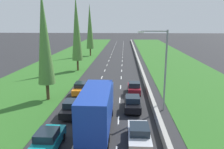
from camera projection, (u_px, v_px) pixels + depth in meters
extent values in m
plane|color=#28282B|center=(116.00, 59.00, 60.95)|extent=(300.00, 300.00, 0.00)
cube|color=#2D6623|center=(70.00, 59.00, 61.63)|extent=(14.00, 140.00, 0.04)
cube|color=#2D6623|center=(169.00, 59.00, 60.17)|extent=(14.00, 140.00, 0.04)
cube|color=#9E9B93|center=(137.00, 58.00, 60.55)|extent=(0.44, 120.00, 0.85)
cube|color=white|center=(85.00, 119.00, 23.13)|extent=(0.14, 2.00, 0.01)
cube|color=white|center=(93.00, 100.00, 28.96)|extent=(0.14, 2.00, 0.01)
cube|color=white|center=(98.00, 87.00, 34.79)|extent=(0.14, 2.00, 0.01)
cube|color=white|center=(102.00, 77.00, 40.63)|extent=(0.14, 2.00, 0.01)
cube|color=white|center=(105.00, 70.00, 46.46)|extent=(0.14, 2.00, 0.01)
cube|color=white|center=(107.00, 65.00, 52.29)|extent=(0.14, 2.00, 0.01)
cube|color=white|center=(109.00, 61.00, 58.13)|extent=(0.14, 2.00, 0.01)
cube|color=white|center=(110.00, 57.00, 63.96)|extent=(0.14, 2.00, 0.01)
cube|color=white|center=(111.00, 54.00, 69.79)|extent=(0.14, 2.00, 0.01)
cube|color=white|center=(112.00, 52.00, 75.63)|extent=(0.14, 2.00, 0.01)
cube|color=white|center=(113.00, 50.00, 81.46)|extent=(0.14, 2.00, 0.01)
cube|color=white|center=(114.00, 48.00, 87.30)|extent=(0.14, 2.00, 0.01)
cube|color=white|center=(115.00, 46.00, 93.13)|extent=(0.14, 2.00, 0.01)
cube|color=white|center=(115.00, 45.00, 98.96)|extent=(0.14, 2.00, 0.01)
cube|color=white|center=(116.00, 44.00, 104.80)|extent=(0.14, 2.00, 0.01)
cube|color=white|center=(116.00, 42.00, 110.63)|extent=(0.14, 2.00, 0.01)
cube|color=white|center=(117.00, 41.00, 116.46)|extent=(0.14, 2.00, 0.01)
cube|color=white|center=(119.00, 120.00, 22.94)|extent=(0.14, 2.00, 0.01)
cube|color=white|center=(120.00, 100.00, 28.77)|extent=(0.14, 2.00, 0.01)
cube|color=white|center=(121.00, 87.00, 34.60)|extent=(0.14, 2.00, 0.01)
cube|color=white|center=(121.00, 78.00, 40.44)|extent=(0.14, 2.00, 0.01)
cube|color=white|center=(122.00, 71.00, 46.27)|extent=(0.14, 2.00, 0.01)
cube|color=white|center=(122.00, 65.00, 52.10)|extent=(0.14, 2.00, 0.01)
cube|color=white|center=(122.00, 61.00, 57.94)|extent=(0.14, 2.00, 0.01)
cube|color=white|center=(123.00, 57.00, 63.77)|extent=(0.14, 2.00, 0.01)
cube|color=white|center=(123.00, 54.00, 69.61)|extent=(0.14, 2.00, 0.01)
cube|color=white|center=(123.00, 52.00, 75.44)|extent=(0.14, 2.00, 0.01)
cube|color=white|center=(123.00, 50.00, 81.27)|extent=(0.14, 2.00, 0.01)
cube|color=white|center=(123.00, 48.00, 87.11)|extent=(0.14, 2.00, 0.01)
cube|color=white|center=(123.00, 46.00, 92.94)|extent=(0.14, 2.00, 0.01)
cube|color=white|center=(123.00, 45.00, 98.77)|extent=(0.14, 2.00, 0.01)
cube|color=white|center=(123.00, 44.00, 104.61)|extent=(0.14, 2.00, 0.01)
cube|color=white|center=(123.00, 43.00, 110.44)|extent=(0.14, 2.00, 0.01)
cube|color=white|center=(124.00, 41.00, 116.28)|extent=(0.14, 2.00, 0.01)
cube|color=silver|center=(139.00, 136.00, 18.39)|extent=(1.76, 4.50, 0.72)
cube|color=#19232D|center=(139.00, 129.00, 18.09)|extent=(1.56, 1.90, 0.60)
cylinder|color=black|center=(129.00, 131.00, 19.87)|extent=(0.22, 0.64, 0.64)
cylinder|color=black|center=(147.00, 132.00, 19.78)|extent=(0.22, 0.64, 0.64)
cylinder|color=black|center=(129.00, 149.00, 17.15)|extent=(0.22, 0.64, 0.64)
cylinder|color=black|center=(150.00, 149.00, 17.07)|extent=(0.22, 0.64, 0.64)
cube|color=black|center=(132.00, 104.00, 25.59)|extent=(1.76, 4.50, 0.72)
cube|color=#19232D|center=(133.00, 99.00, 25.29)|extent=(1.56, 1.90, 0.60)
cylinder|color=black|center=(125.00, 102.00, 27.07)|extent=(0.22, 0.64, 0.64)
cylinder|color=black|center=(139.00, 103.00, 26.98)|extent=(0.22, 0.64, 0.64)
cylinder|color=black|center=(125.00, 111.00, 24.36)|extent=(0.22, 0.64, 0.64)
cylinder|color=black|center=(140.00, 112.00, 24.27)|extent=(0.22, 0.64, 0.64)
cube|color=black|center=(98.00, 124.00, 20.69)|extent=(2.20, 9.40, 0.56)
cube|color=#1E47B7|center=(102.00, 96.00, 23.85)|extent=(2.40, 2.20, 2.50)
cube|color=#19389E|center=(96.00, 109.00, 19.19)|extent=(2.44, 7.20, 3.30)
cylinder|color=black|center=(91.00, 113.00, 24.03)|extent=(0.22, 0.64, 0.64)
cylinder|color=black|center=(112.00, 113.00, 23.91)|extent=(0.22, 0.64, 0.64)
cylinder|color=black|center=(81.00, 138.00, 18.70)|extent=(0.22, 0.64, 0.64)
cylinder|color=black|center=(108.00, 139.00, 18.58)|extent=(0.22, 0.64, 0.64)
cylinder|color=black|center=(79.00, 145.00, 17.65)|extent=(0.22, 0.64, 0.64)
cylinder|color=black|center=(107.00, 146.00, 17.53)|extent=(0.22, 0.64, 0.64)
cube|color=teal|center=(48.00, 141.00, 17.51)|extent=(1.76, 4.50, 0.72)
cube|color=#19232D|center=(47.00, 135.00, 17.21)|extent=(1.56, 1.90, 0.60)
cylinder|color=black|center=(44.00, 137.00, 18.99)|extent=(0.22, 0.64, 0.64)
cylinder|color=black|center=(63.00, 137.00, 18.90)|extent=(0.22, 0.64, 0.64)
cube|color=black|center=(72.00, 109.00, 24.15)|extent=(1.76, 4.50, 0.72)
cube|color=#19232D|center=(72.00, 103.00, 23.86)|extent=(1.56, 1.90, 0.60)
cylinder|color=black|center=(68.00, 107.00, 25.63)|extent=(0.22, 0.64, 0.64)
cylinder|color=black|center=(82.00, 107.00, 25.55)|extent=(0.22, 0.64, 0.64)
cylinder|color=black|center=(62.00, 117.00, 22.92)|extent=(0.22, 0.64, 0.64)
cylinder|color=black|center=(77.00, 117.00, 22.83)|extent=(0.22, 0.64, 0.64)
cube|color=orange|center=(81.00, 89.00, 31.34)|extent=(1.76, 4.50, 0.72)
cube|color=#19232D|center=(81.00, 85.00, 31.05)|extent=(1.56, 1.90, 0.60)
cylinder|color=black|center=(78.00, 88.00, 32.82)|extent=(0.22, 0.64, 0.64)
cylinder|color=black|center=(89.00, 89.00, 32.74)|extent=(0.22, 0.64, 0.64)
cylinder|color=black|center=(73.00, 94.00, 30.11)|extent=(0.22, 0.64, 0.64)
cylinder|color=black|center=(85.00, 95.00, 30.02)|extent=(0.22, 0.64, 0.64)
cube|color=maroon|center=(134.00, 89.00, 31.32)|extent=(1.68, 3.90, 0.76)
cube|color=#19232D|center=(134.00, 84.00, 30.87)|extent=(1.52, 1.60, 0.64)
cylinder|color=black|center=(128.00, 89.00, 32.62)|extent=(0.22, 0.64, 0.64)
cylinder|color=black|center=(139.00, 89.00, 32.54)|extent=(0.22, 0.64, 0.64)
cylinder|color=black|center=(129.00, 94.00, 30.27)|extent=(0.22, 0.64, 0.64)
cylinder|color=black|center=(140.00, 94.00, 30.19)|extent=(0.22, 0.64, 0.64)
cylinder|color=#4C3823|center=(48.00, 91.00, 28.75)|extent=(0.41, 0.41, 2.20)
cone|color=#4C7F38|center=(44.00, 38.00, 27.21)|extent=(2.14, 2.14, 11.37)
cylinder|color=#4C3823|center=(78.00, 65.00, 46.21)|extent=(0.41, 0.41, 2.20)
cone|color=#4C7F38|center=(77.00, 28.00, 44.51)|extent=(2.17, 2.17, 12.69)
cylinder|color=#4C3823|center=(90.00, 52.00, 66.46)|extent=(0.41, 0.41, 2.20)
cone|color=#4C7F38|center=(90.00, 26.00, 64.76)|extent=(2.17, 2.17, 12.73)
cylinder|color=gray|center=(165.00, 71.00, 24.56)|extent=(0.20, 0.20, 9.00)
cylinder|color=gray|center=(154.00, 31.00, 23.65)|extent=(2.80, 0.12, 0.12)
cube|color=silver|center=(141.00, 32.00, 23.75)|extent=(0.60, 0.28, 0.20)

